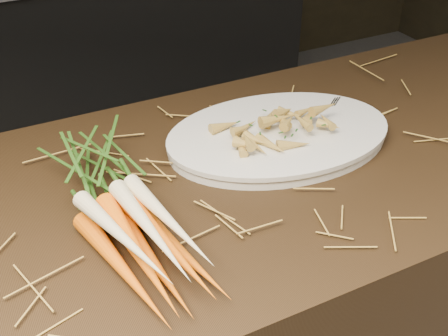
% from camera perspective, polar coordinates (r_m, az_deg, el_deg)
% --- Properties ---
extents(main_counter, '(2.40, 0.70, 0.90)m').
position_cam_1_polar(main_counter, '(1.39, 1.79, -15.43)').
color(main_counter, black).
rests_on(main_counter, ground).
extents(back_counter, '(1.82, 0.62, 0.84)m').
position_cam_1_polar(back_counter, '(2.97, -10.63, 12.36)').
color(back_counter, black).
rests_on(back_counter, ground).
extents(straw_bedding, '(1.40, 0.60, 0.02)m').
position_cam_1_polar(straw_bedding, '(1.08, 2.22, 0.43)').
color(straw_bedding, olive).
rests_on(straw_bedding, main_counter).
extents(root_veg_bunch, '(0.21, 0.52, 0.09)m').
position_cam_1_polar(root_veg_bunch, '(0.96, -11.41, -2.75)').
color(root_veg_bunch, '#CD4408').
rests_on(root_veg_bunch, main_counter).
extents(serving_platter, '(0.50, 0.36, 0.02)m').
position_cam_1_polar(serving_platter, '(1.16, 5.60, 3.11)').
color(serving_platter, white).
rests_on(serving_platter, main_counter).
extents(roasted_veg_heap, '(0.25, 0.19, 0.05)m').
position_cam_1_polar(roasted_veg_heap, '(1.14, 5.70, 4.75)').
color(roasted_veg_heap, olive).
rests_on(roasted_veg_heap, serving_platter).
extents(serving_fork, '(0.15, 0.12, 0.00)m').
position_cam_1_polar(serving_fork, '(1.21, 13.19, 4.55)').
color(serving_fork, silver).
rests_on(serving_fork, serving_platter).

